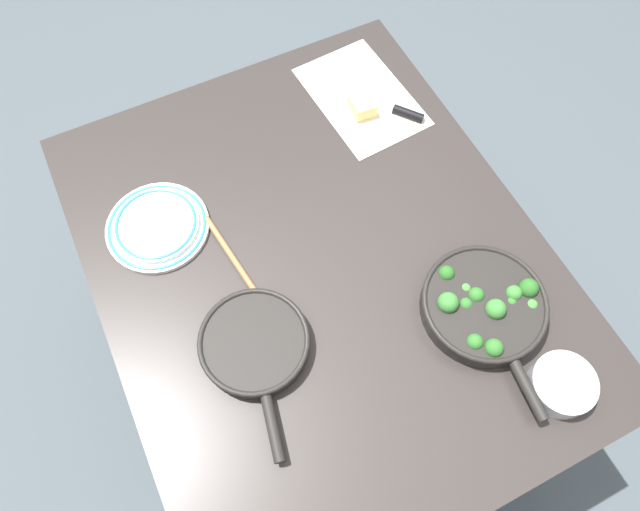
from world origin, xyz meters
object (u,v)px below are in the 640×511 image
at_px(cheese_block, 362,105).
at_px(grater_knife, 389,108).
at_px(prep_bowl_steel, 562,384).
at_px(dinner_plate_stack, 157,226).
at_px(skillet_eggs, 255,344).
at_px(skillet_broccoli, 484,306).
at_px(wooden_spoon, 253,289).

bearing_deg(cheese_block, grater_knife, -113.39).
distance_m(cheese_block, prep_bowl_steel, 0.86).
height_order(grater_knife, dinner_plate_stack, dinner_plate_stack).
bearing_deg(prep_bowl_steel, cheese_block, 1.47).
xyz_separation_m(grater_knife, cheese_block, (0.03, 0.07, 0.01)).
height_order(cheese_block, dinner_plate_stack, cheese_block).
bearing_deg(dinner_plate_stack, prep_bowl_steel, -139.47).
relative_size(skillet_eggs, prep_bowl_steel, 2.73).
bearing_deg(prep_bowl_steel, dinner_plate_stack, 40.53).
xyz_separation_m(dinner_plate_stack, prep_bowl_steel, (-0.75, -0.64, 0.01)).
bearing_deg(dinner_plate_stack, skillet_eggs, -166.16).
height_order(skillet_broccoli, dinner_plate_stack, skillet_broccoli).
bearing_deg(grater_knife, skillet_eggs, 89.14).
distance_m(skillet_broccoli, prep_bowl_steel, 0.23).
bearing_deg(wooden_spoon, dinner_plate_stack, -157.73).
relative_size(cheese_block, dinner_plate_stack, 0.31).
relative_size(skillet_eggs, grater_knife, 1.60).
bearing_deg(grater_knife, cheese_block, 28.07).
bearing_deg(cheese_block, prep_bowl_steel, -178.53).
distance_m(skillet_broccoli, cheese_block, 0.64).
height_order(skillet_broccoli, wooden_spoon, skillet_broccoli).
relative_size(skillet_broccoli, cheese_block, 5.24).
distance_m(dinner_plate_stack, prep_bowl_steel, 0.99).
height_order(skillet_eggs, grater_knife, skillet_eggs).
height_order(wooden_spoon, prep_bowl_steel, prep_bowl_steel).
bearing_deg(wooden_spoon, prep_bowl_steel, 37.81).
height_order(skillet_broccoli, skillet_eggs, skillet_broccoli).
xyz_separation_m(skillet_broccoli, skillet_eggs, (0.15, 0.50, -0.01)).
xyz_separation_m(skillet_broccoli, wooden_spoon, (0.28, 0.45, -0.02)).
xyz_separation_m(wooden_spoon, cheese_block, (0.36, -0.48, 0.01)).
relative_size(wooden_spoon, prep_bowl_steel, 2.70).
height_order(skillet_eggs, dinner_plate_stack, skillet_eggs).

